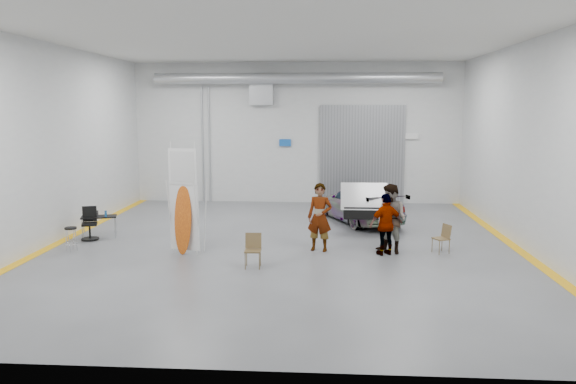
# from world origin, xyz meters

# --- Properties ---
(ground) EXTENTS (16.00, 16.00, 0.00)m
(ground) POSITION_xyz_m (0.00, 0.00, 0.00)
(ground) COLOR #5A5C62
(ground) RESTS_ON ground
(room_shell) EXTENTS (14.02, 16.18, 6.01)m
(room_shell) POSITION_xyz_m (0.24, 2.22, 4.08)
(room_shell) COLOR silver
(room_shell) RESTS_ON ground
(sedan_car) EXTENTS (3.40, 4.80, 1.29)m
(sedan_car) POSITION_xyz_m (2.48, 3.93, 0.64)
(sedan_car) COLOR white
(sedan_car) RESTS_ON ground
(person_a) EXTENTS (0.81, 0.63, 1.96)m
(person_a) POSITION_xyz_m (1.09, -0.43, 0.98)
(person_a) COLOR #927150
(person_a) RESTS_ON ground
(person_b) EXTENTS (1.21, 1.19, 1.97)m
(person_b) POSITION_xyz_m (3.10, -0.55, 0.98)
(person_b) COLOR slate
(person_b) RESTS_ON ground
(person_c) EXTENTS (1.09, 0.79, 1.74)m
(person_c) POSITION_xyz_m (2.94, -0.78, 0.87)
(person_c) COLOR #A45736
(person_c) RESTS_ON ground
(surfboard_display) EXTENTS (0.87, 0.40, 3.15)m
(surfboard_display) POSITION_xyz_m (-2.64, -1.05, 1.28)
(surfboard_display) COLOR white
(surfboard_display) RESTS_ON ground
(folding_chair_near) EXTENTS (0.43, 0.45, 0.88)m
(folding_chair_near) POSITION_xyz_m (-0.59, -2.29, 0.27)
(folding_chair_near) COLOR brown
(folding_chair_near) RESTS_ON ground
(folding_chair_far) EXTENTS (0.50, 0.63, 0.82)m
(folding_chair_far) POSITION_xyz_m (4.52, -0.47, 0.26)
(folding_chair_far) COLOR brown
(folding_chair_far) RESTS_ON ground
(shop_stool) EXTENTS (0.35, 0.35, 0.69)m
(shop_stool) POSITION_xyz_m (-6.01, -0.95, 0.35)
(shop_stool) COLOR black
(shop_stool) RESTS_ON ground
(work_table) EXTENTS (1.18, 0.83, 0.87)m
(work_table) POSITION_xyz_m (-5.97, 0.83, 0.67)
(work_table) COLOR #9C9FA5
(work_table) RESTS_ON ground
(office_chair) EXTENTS (0.56, 0.59, 1.02)m
(office_chair) POSITION_xyz_m (-6.05, 0.49, 0.45)
(office_chair) COLOR black
(office_chair) RESTS_ON ground
(trunk_lid) EXTENTS (1.50, 0.91, 0.04)m
(trunk_lid) POSITION_xyz_m (2.48, 1.96, 1.31)
(trunk_lid) COLOR silver
(trunk_lid) RESTS_ON sedan_car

